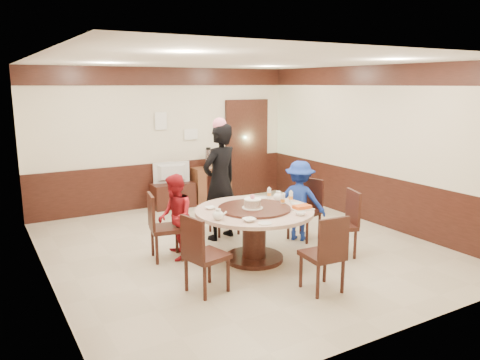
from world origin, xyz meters
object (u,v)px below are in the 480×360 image
banquet_table (254,224)px  person_red (175,217)px  television (172,173)px  thermos (208,158)px  birthday_cake (252,203)px  side_cabinet (211,184)px  person_blue (300,201)px  tv_stand (173,195)px  person_standing (220,182)px  shrimp_platter (302,208)px

banquet_table → person_red: person_red is taller
television → thermos: (0.84, 0.03, 0.23)m
birthday_cake → side_cabinet: 3.56m
person_blue → person_red: bearing=42.2°
person_red → tv_stand: size_ratio=1.45×
person_standing → person_blue: (1.08, -0.69, -0.29)m
banquet_table → person_blue: (1.11, 0.41, 0.11)m
birthday_cake → shrimp_platter: size_ratio=0.97×
shrimp_platter → television: bearing=97.1°
television → banquet_table: bearing=97.4°
banquet_table → person_standing: 1.17m
tv_stand → side_cabinet: (0.89, 0.03, 0.12)m
shrimp_platter → tv_stand: size_ratio=0.35×
thermos → shrimp_platter: bearing=-95.9°
person_red → shrimp_platter: bearing=72.1°
person_red → television: person_red is taller
person_blue → thermos: (-0.17, 2.93, 0.30)m
shrimp_platter → thermos: size_ratio=0.79×
tv_stand → banquet_table: bearing=-91.9°
shrimp_platter → thermos: thermos is taller
television → side_cabinet: 0.95m
banquet_table → person_blue: bearing=20.4°
person_red → side_cabinet: size_ratio=1.54×
banquet_table → shrimp_platter: size_ratio=5.58×
person_red → thermos: bearing=160.3°
person_blue → television: person_blue is taller
banquet_table → television: television is taller
person_standing → person_red: bearing=9.1°
person_standing → shrimp_platter: person_standing is taller
thermos → person_red: bearing=-124.7°
person_red → tv_stand: (1.05, 2.69, -0.37)m
person_blue → side_cabinet: (-0.11, 2.93, -0.27)m
person_red → television: bearing=173.7°
person_blue → person_standing: bearing=15.5°
person_blue → television: bearing=-22.9°
birthday_cake → tv_stand: (0.16, 3.34, -0.60)m
shrimp_platter → tv_stand: 3.74m
banquet_table → television: size_ratio=2.25×
side_cabinet → banquet_table: bearing=-106.6°
person_red → tv_stand: bearing=173.7°
person_standing → side_cabinet: bearing=-130.0°
shrimp_platter → television: (-0.46, 3.67, -0.06)m
birthday_cake → tv_stand: bearing=87.3°
side_cabinet → tv_stand: bearing=-178.1°
banquet_table → birthday_cake: birthday_cake is taller
person_standing → thermos: (0.91, 2.25, 0.00)m
shrimp_platter → person_blue: bearing=54.6°
television → side_cabinet: (0.89, 0.03, -0.34)m
person_red → thermos: size_ratio=3.24×
birthday_cake → television: 3.35m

